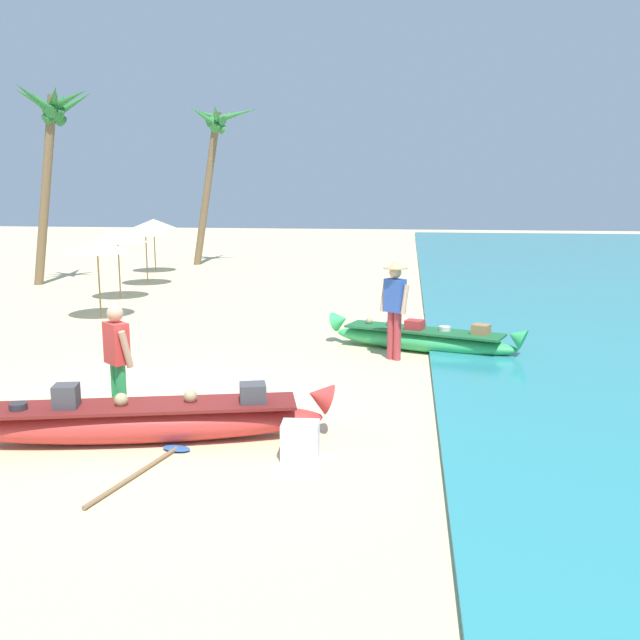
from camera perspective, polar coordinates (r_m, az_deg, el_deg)
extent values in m
plane|color=beige|center=(10.88, -11.50, -6.70)|extent=(80.00, 80.00, 0.00)
ellipsoid|color=red|center=(9.51, -13.67, -7.90)|extent=(4.59, 1.70, 0.47)
cone|color=red|center=(9.40, -0.06, -5.99)|extent=(0.48, 0.48, 0.47)
cube|color=maroon|center=(9.44, -13.73, -6.55)|extent=(3.89, 1.54, 0.04)
cube|color=#424247|center=(9.27, -5.28, -5.77)|extent=(0.39, 0.38, 0.26)
sphere|color=tan|center=(9.41, -10.11, -5.90)|extent=(0.18, 0.18, 0.18)
sphere|color=tan|center=(9.45, -15.32, -6.06)|extent=(0.17, 0.17, 0.17)
cube|color=#424247|center=(9.54, -19.27, -5.71)|extent=(0.34, 0.34, 0.31)
cylinder|color=#2D2D33|center=(9.69, -22.57, -6.32)|extent=(0.22, 0.22, 0.10)
ellipsoid|color=#38B760|center=(14.17, 8.07, -1.63)|extent=(3.64, 1.89, 0.41)
cone|color=#38B760|center=(14.78, 1.61, 0.00)|extent=(0.52, 0.52, 0.47)
cone|color=#38B760|center=(13.66, 15.12, -1.28)|extent=(0.52, 0.52, 0.47)
cube|color=#1E6435|center=(14.13, 8.09, -0.82)|extent=(3.10, 1.70, 0.04)
cube|color=#9E754C|center=(13.88, 12.50, -0.75)|extent=(0.40, 0.39, 0.20)
cylinder|color=silver|center=(14.08, 9.74, -0.70)|extent=(0.22, 0.22, 0.10)
cube|color=#B73333|center=(14.10, 7.43, -0.41)|extent=(0.41, 0.39, 0.20)
sphere|color=tan|center=(14.47, 5.50, -0.20)|extent=(0.14, 0.14, 0.14)
sphere|color=tan|center=(14.60, 3.86, -0.08)|extent=(0.14, 0.14, 0.14)
cylinder|color=#B2383D|center=(13.37, 6.08, -1.27)|extent=(0.14, 0.14, 0.90)
cylinder|color=#B2383D|center=(13.44, 5.58, -1.19)|extent=(0.14, 0.14, 0.90)
cube|color=#3356B2|center=(13.27, 5.89, 1.93)|extent=(0.42, 0.38, 0.60)
cylinder|color=tan|center=(13.14, 6.67, 1.60)|extent=(0.18, 0.22, 0.55)
cylinder|color=tan|center=(13.39, 5.02, 1.81)|extent=(0.18, 0.22, 0.55)
sphere|color=tan|center=(13.21, 5.93, 3.73)|extent=(0.22, 0.22, 0.22)
cylinder|color=tan|center=(13.20, 5.93, 4.08)|extent=(0.44, 0.44, 0.02)
cone|color=tan|center=(13.19, 5.94, 4.38)|extent=(0.26, 0.26, 0.12)
cylinder|color=green|center=(10.29, -15.64, -5.47)|extent=(0.14, 0.14, 0.84)
cylinder|color=green|center=(10.17, -15.29, -5.65)|extent=(0.14, 0.14, 0.84)
cube|color=#DB3D38|center=(10.06, -15.66, -1.75)|extent=(0.41, 0.40, 0.56)
cylinder|color=tan|center=(10.29, -16.11, -1.79)|extent=(0.20, 0.20, 0.51)
cylinder|color=tan|center=(9.88, -14.96, -2.24)|extent=(0.20, 0.20, 0.51)
sphere|color=tan|center=(9.99, -15.78, 0.49)|extent=(0.22, 0.22, 0.22)
cylinder|color=#8E6B47|center=(17.99, -16.93, 3.06)|extent=(0.04, 0.04, 1.90)
cone|color=beige|center=(17.91, -17.07, 5.60)|extent=(1.60, 1.60, 0.32)
cylinder|color=#8E6B47|center=(20.84, -15.47, 4.15)|extent=(0.04, 0.04, 1.90)
cone|color=beige|center=(20.77, -15.58, 6.34)|extent=(1.60, 1.60, 0.32)
cylinder|color=#8E6B47|center=(23.47, -13.43, 4.95)|extent=(0.04, 0.04, 1.90)
cone|color=beige|center=(23.41, -13.52, 6.90)|extent=(1.60, 1.60, 0.32)
cylinder|color=#8E6B47|center=(26.77, -12.83, 5.67)|extent=(0.04, 0.04, 1.90)
cone|color=beige|center=(26.71, -12.90, 7.38)|extent=(1.60, 1.60, 0.32)
cylinder|color=brown|center=(24.40, -20.71, 9.36)|extent=(1.16, 0.28, 5.84)
cone|color=#287033|center=(24.12, -19.30, 15.92)|extent=(1.53, 0.43, 0.93)
cone|color=#287033|center=(24.50, -19.08, 15.57)|extent=(1.39, 1.53, 1.23)
cone|color=#287033|center=(24.82, -19.86, 15.67)|extent=(0.74, 1.93, 1.02)
cone|color=#287033|center=(24.65, -20.77, 15.53)|extent=(1.50, 1.02, 1.10)
cone|color=#287033|center=(24.33, -21.17, 15.62)|extent=(1.48, 0.93, 1.05)
cone|color=#287033|center=(23.94, -21.11, 15.57)|extent=(0.96, 1.86, 1.25)
cone|color=#287033|center=(23.93, -20.11, 15.95)|extent=(1.07, 1.42, 0.88)
cylinder|color=brown|center=(28.82, -8.84, 10.05)|extent=(1.26, 0.28, 5.85)
cone|color=#337F3D|center=(28.69, -6.92, 15.62)|extent=(2.03, 0.46, 0.84)
cone|color=#337F3D|center=(29.21, -7.57, 15.32)|extent=(0.73, 1.75, 1.10)
cone|color=#337F3D|center=(29.08, -8.58, 15.54)|extent=(1.43, 1.08, 0.78)
cone|color=#337F3D|center=(28.63, -8.84, 15.34)|extent=(1.43, 1.16, 1.11)
cone|color=#337F3D|center=(28.36, -8.11, 15.58)|extent=(0.62, 1.64, 0.91)
cube|color=silver|center=(8.74, -1.56, -9.41)|extent=(0.45, 0.38, 0.43)
cylinder|color=#8E6B47|center=(8.50, -14.31, -11.70)|extent=(0.46, 1.73, 0.05)
ellipsoid|color=#2D60B7|center=(9.18, -11.17, -9.83)|extent=(0.40, 0.28, 0.03)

